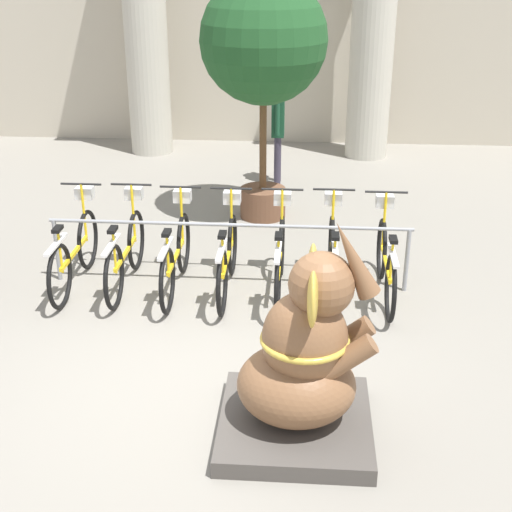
% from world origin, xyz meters
% --- Properties ---
extents(ground_plane, '(60.00, 60.00, 0.00)m').
position_xyz_m(ground_plane, '(0.00, 0.00, 0.00)').
color(ground_plane, gray).
extents(column_left, '(0.96, 0.96, 5.16)m').
position_xyz_m(column_left, '(-2.02, 7.60, 2.62)').
color(column_left, '#BCB7A8').
rests_on(column_left, ground_plane).
extents(column_right, '(0.96, 0.96, 5.16)m').
position_xyz_m(column_right, '(2.02, 7.60, 2.62)').
color(column_right, '#BCB7A8').
rests_on(column_right, ground_plane).
extents(bike_rack, '(4.13, 0.05, 0.77)m').
position_xyz_m(bike_rack, '(0.07, 1.95, 0.61)').
color(bike_rack, gray).
rests_on(bike_rack, ground_plane).
extents(bicycle_0, '(0.48, 1.77, 1.09)m').
position_xyz_m(bicycle_0, '(-1.70, 1.84, 0.42)').
color(bicycle_0, black).
rests_on(bicycle_0, ground_plane).
extents(bicycle_1, '(0.48, 1.77, 1.09)m').
position_xyz_m(bicycle_1, '(-1.11, 1.87, 0.42)').
color(bicycle_1, black).
rests_on(bicycle_1, ground_plane).
extents(bicycle_2, '(0.48, 1.77, 1.09)m').
position_xyz_m(bicycle_2, '(-0.52, 1.82, 0.42)').
color(bicycle_2, black).
rests_on(bicycle_2, ground_plane).
extents(bicycle_3, '(0.48, 1.77, 1.09)m').
position_xyz_m(bicycle_3, '(0.07, 1.81, 0.42)').
color(bicycle_3, black).
rests_on(bicycle_3, ground_plane).
extents(bicycle_4, '(0.48, 1.77, 1.09)m').
position_xyz_m(bicycle_4, '(0.66, 1.82, 0.42)').
color(bicycle_4, black).
rests_on(bicycle_4, ground_plane).
extents(bicycle_5, '(0.48, 1.77, 1.09)m').
position_xyz_m(bicycle_5, '(1.24, 1.86, 0.42)').
color(bicycle_5, black).
rests_on(bicycle_5, ground_plane).
extents(bicycle_6, '(0.48, 1.77, 1.09)m').
position_xyz_m(bicycle_6, '(1.83, 1.81, 0.42)').
color(bicycle_6, black).
rests_on(bicycle_6, ground_plane).
extents(elephant_statue, '(1.22, 1.22, 1.87)m').
position_xyz_m(elephant_statue, '(0.94, -0.72, 0.63)').
color(elephant_statue, '#4C4742').
rests_on(elephant_statue, ground_plane).
extents(person_pedestrian, '(0.21, 0.47, 1.62)m').
position_xyz_m(person_pedestrian, '(0.45, 5.86, 0.96)').
color(person_pedestrian, '#383342').
rests_on(person_pedestrian, ground_plane).
extents(potted_tree, '(1.71, 1.71, 3.34)m').
position_xyz_m(potted_tree, '(0.31, 4.24, 2.40)').
color(potted_tree, brown).
rests_on(potted_tree, ground_plane).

